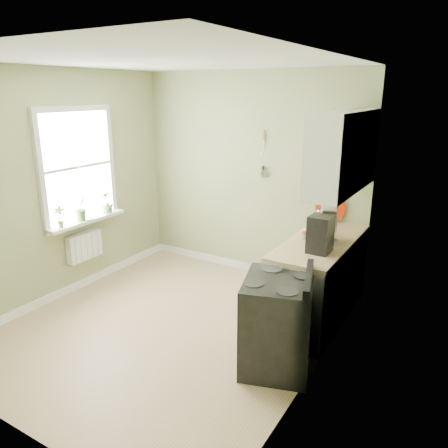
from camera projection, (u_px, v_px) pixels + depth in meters
The scene contains 21 objects.
floor at pixel (171, 326), 4.73m from camera, with size 3.20×3.60×0.02m, color tan.
ceiling at pixel (160, 59), 3.94m from camera, with size 3.20×3.60×0.02m, color white.
wall_back at pixel (250, 176), 5.82m from camera, with size 3.20×0.02×2.70m, color #949C6B.
wall_left at pixel (57, 187), 5.13m from camera, with size 0.02×3.60×2.70m, color #949C6B.
wall_right at pixel (322, 230), 3.54m from camera, with size 0.02×3.60×2.70m, color #949C6B.
base_cabinets at pixel (319, 281), 4.78m from camera, with size 0.60×1.60×0.87m, color silver.
countertop at pixel (321, 242), 4.66m from camera, with size 0.64×1.60×0.04m, color tan.
upper_cabinets at pixel (344, 151), 4.39m from camera, with size 0.35×1.40×0.80m, color silver.
window at pixel (77, 167), 5.30m from camera, with size 0.06×1.14×1.44m.
window_sill at pixel (87, 221), 5.46m from camera, with size 0.18×1.14×0.04m, color white.
radiator at pixel (84, 246), 5.53m from camera, with size 0.12×0.50×0.35m, color white.
wall_utensils at pixel (263, 161), 5.63m from camera, with size 0.02×0.14×0.58m.
stove at pixel (278, 323), 3.92m from camera, with size 0.80×0.84×0.97m.
stand_mixer at pixel (328, 225), 4.58m from camera, with size 0.30×0.38×0.41m.
kettle at pixel (319, 217), 5.16m from camera, with size 0.19×0.11×0.19m.
coffee_maker at pixel (320, 235), 4.26m from camera, with size 0.21×0.23×0.37m.
red_tray at pixel (330, 207), 5.26m from camera, with size 0.36×0.36×0.02m, color #A31F05.
jar at pixel (305, 235), 4.69m from camera, with size 0.07×0.07×0.08m.
plant_a at pixel (60, 217), 5.08m from camera, with size 0.14×0.10×0.26m, color #527C3B.
plant_b at pixel (81, 208), 5.34m from camera, with size 0.18×0.15×0.33m, color #527C3B.
plant_c at pixel (107, 202), 5.70m from camera, with size 0.16×0.16×0.28m, color #527C3B.
Camera 1 is at (2.66, -3.31, 2.43)m, focal length 35.00 mm.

